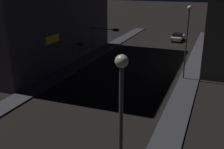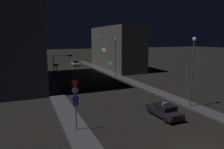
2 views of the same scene
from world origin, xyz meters
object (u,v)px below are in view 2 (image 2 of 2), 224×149
(far_car, at_px, (75,63))
(street_lamp_near_block, at_px, (193,62))
(taxi, at_px, (164,111))
(sign_pole_left, at_px, (76,100))
(street_lamp_far_block, at_px, (115,51))
(traffic_light_left_kerb, at_px, (56,69))
(traffic_light_overhead, at_px, (61,61))

(far_car, height_order, street_lamp_near_block, street_lamp_near_block)
(taxi, relative_size, sign_pole_left, 0.96)
(far_car, bearing_deg, street_lamp_near_block, -84.69)
(far_car, xyz_separation_m, street_lamp_far_block, (3.86, -21.18, 4.87))
(taxi, xyz_separation_m, street_lamp_near_block, (4.77, 1.28, 4.84))
(taxi, bearing_deg, traffic_light_left_kerb, 110.08)
(sign_pole_left, bearing_deg, street_lamp_near_block, 4.07)
(traffic_light_left_kerb, distance_m, sign_pole_left, 21.66)
(traffic_light_overhead, relative_size, traffic_light_left_kerb, 1.38)
(far_car, bearing_deg, taxi, -91.00)
(traffic_light_overhead, xyz_separation_m, street_lamp_near_block, (11.29, -24.28, 1.94))
(sign_pole_left, relative_size, street_lamp_near_block, 0.56)
(street_lamp_far_block, bearing_deg, far_car, 100.33)
(traffic_light_left_kerb, bearing_deg, street_lamp_far_block, 5.64)
(taxi, distance_m, street_lamp_far_block, 24.09)
(street_lamp_near_block, bearing_deg, traffic_light_overhead, 114.93)
(taxi, bearing_deg, street_lamp_near_block, 14.98)
(street_lamp_far_block, bearing_deg, traffic_light_left_kerb, -174.36)
(taxi, height_order, sign_pole_left, sign_pole_left)
(taxi, distance_m, far_car, 44.32)
(far_car, distance_m, sign_pole_left, 45.26)
(far_car, xyz_separation_m, traffic_light_overhead, (-7.29, -18.75, 2.90))
(traffic_light_left_kerb, height_order, street_lamp_near_block, street_lamp_near_block)
(sign_pole_left, height_order, street_lamp_far_block, street_lamp_far_block)
(taxi, distance_m, street_lamp_near_block, 6.91)
(far_car, xyz_separation_m, sign_pole_left, (-10.18, -44.04, 2.21))
(taxi, xyz_separation_m, street_lamp_far_block, (4.64, 23.13, 4.87))
(far_car, xyz_separation_m, street_lamp_near_block, (4.00, -43.03, 4.84))
(street_lamp_near_block, distance_m, street_lamp_far_block, 21.86)
(traffic_light_overhead, height_order, sign_pole_left, traffic_light_overhead)
(taxi, height_order, traffic_light_left_kerb, traffic_light_left_kerb)
(taxi, relative_size, traffic_light_overhead, 0.89)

